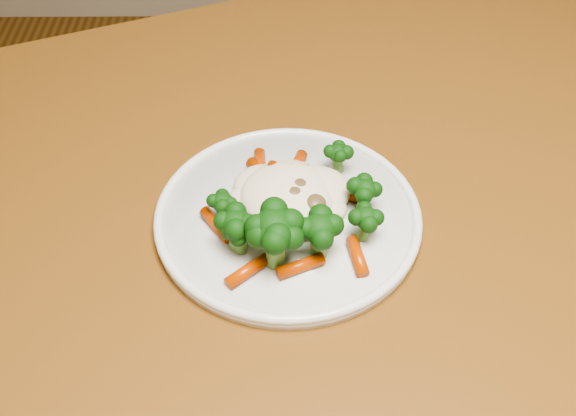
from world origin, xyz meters
name	(u,v)px	position (x,y,z in m)	size (l,w,h in m)	color
dining_table	(311,243)	(0.13, -0.11, 0.64)	(1.34, 1.13, 0.75)	brown
plate	(288,218)	(0.10, -0.18, 0.76)	(0.26, 0.26, 0.01)	white
meal	(287,212)	(0.10, -0.19, 0.78)	(0.18, 0.18, 0.05)	#F4E4C3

